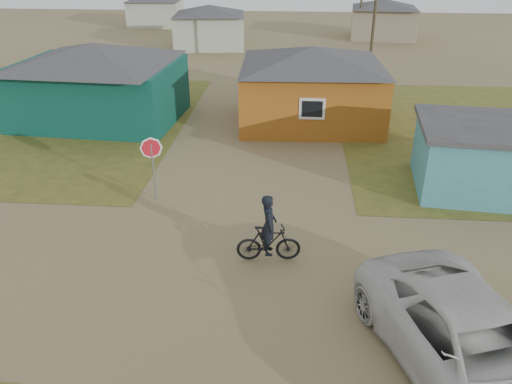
% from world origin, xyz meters
% --- Properties ---
extents(ground, '(120.00, 120.00, 0.00)m').
position_xyz_m(ground, '(0.00, 0.00, 0.00)').
color(ground, olive).
extents(house_teal, '(8.93, 7.08, 4.00)m').
position_xyz_m(house_teal, '(-8.50, 13.50, 2.05)').
color(house_teal, '#0B3C33').
rests_on(house_teal, ground).
extents(house_yellow, '(7.72, 6.76, 3.90)m').
position_xyz_m(house_yellow, '(2.50, 14.00, 2.00)').
color(house_yellow, '#9F5818').
rests_on(house_yellow, ground).
extents(shed_turquoise, '(6.71, 4.93, 2.60)m').
position_xyz_m(shed_turquoise, '(9.50, 6.50, 1.31)').
color(shed_turquoise, teal).
rests_on(shed_turquoise, ground).
extents(house_pale_west, '(7.04, 6.15, 3.60)m').
position_xyz_m(house_pale_west, '(-6.00, 34.00, 1.86)').
color(house_pale_west, '#ACB69C').
rests_on(house_pale_west, ground).
extents(house_beige_east, '(6.95, 6.05, 3.60)m').
position_xyz_m(house_beige_east, '(10.00, 40.00, 1.86)').
color(house_beige_east, gray).
rests_on(house_beige_east, ground).
extents(house_pale_north, '(6.28, 5.81, 3.40)m').
position_xyz_m(house_pale_north, '(-14.00, 46.00, 1.75)').
color(house_pale_north, '#ACB69C').
rests_on(house_pale_north, ground).
extents(utility_pole_near, '(1.40, 0.20, 8.00)m').
position_xyz_m(utility_pole_near, '(6.50, 22.00, 4.14)').
color(utility_pole_near, '#443B28').
rests_on(utility_pole_near, ground).
extents(stop_sign, '(0.79, 0.12, 2.43)m').
position_xyz_m(stop_sign, '(-3.30, 4.71, 1.79)').
color(stop_sign, gray).
rests_on(stop_sign, ground).
extents(cyclist, '(1.95, 0.72, 2.15)m').
position_xyz_m(cyclist, '(1.06, 1.12, 0.78)').
color(cyclist, black).
rests_on(cyclist, ground).
extents(vehicle, '(4.95, 7.14, 1.81)m').
position_xyz_m(vehicle, '(5.67, -3.11, 0.91)').
color(vehicle, silver).
rests_on(vehicle, ground).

